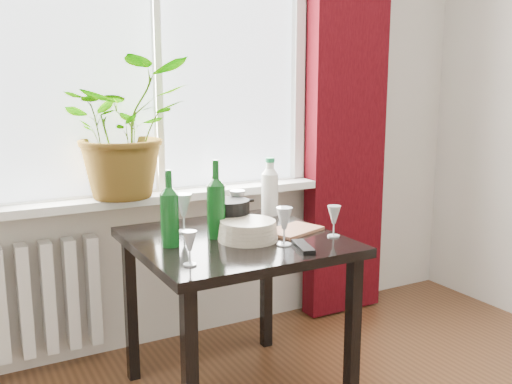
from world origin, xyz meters
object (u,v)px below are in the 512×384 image
wineglass_back_left (184,213)px  wineglass_front_left (190,248)px  wine_bottle_left (169,208)px  potted_plant (125,128)px  bottle_amber (215,202)px  wineglass_far_right (334,221)px  plate_stack (248,231)px  radiator (12,303)px  cleaning_bottle (270,186)px  wineglass_front_right (284,226)px  fondue_pot (229,216)px  table (235,258)px  wineglass_back_center (237,208)px  cutting_board (294,230)px  wine_bottle_right (216,198)px  tv_remote (303,247)px

wineglass_back_left → wineglass_front_left: 0.48m
wine_bottle_left → wineglass_back_left: (0.13, 0.18, -0.07)m
potted_plant → bottle_amber: bearing=-52.3°
wineglass_far_right → potted_plant: bearing=131.2°
bottle_amber → plate_stack: (0.03, -0.26, -0.08)m
wineglass_front_left → wine_bottle_left: bearing=84.7°
radiator → cleaning_bottle: cleaning_bottle is taller
wineglass_front_right → wineglass_front_left: 0.44m
radiator → wineglass_far_right: bearing=-34.0°
wineglass_front_right → fondue_pot: (-0.10, 0.30, -0.01)m
table → plate_stack: size_ratio=3.34×
radiator → potted_plant: (0.55, -0.06, 0.80)m
cleaning_bottle → wineglass_back_left: 0.52m
wineglass_back_center → plate_stack: bearing=-106.8°
bottle_amber → cutting_board: 0.38m
wine_bottle_right → wineglass_back_left: size_ratio=1.93×
table → wineglass_front_right: wineglass_front_right is taller
table → wineglass_back_center: wineglass_back_center is taller
cleaning_bottle → bottle_amber: bearing=-164.5°
cleaning_bottle → cutting_board: bearing=-101.8°
wineglass_front_left → plate_stack: 0.40m
radiator → cleaning_bottle: bearing=-16.0°
table → wineglass_far_right: (0.38, -0.20, 0.16)m
radiator → table: size_ratio=0.94×
wineglass_back_left → cutting_board: 0.49m
wineglass_front_right → plate_stack: 0.17m
radiator → wineglass_far_right: 1.54m
wineglass_front_left → fondue_pot: size_ratio=0.61×
radiator → fondue_pot: fondue_pot is taller
radiator → wineglass_front_right: (0.97, -0.84, 0.44)m
cleaning_bottle → wineglass_back_center: size_ratio=1.72×
wineglass_front_left → bottle_amber: bearing=56.0°
wineglass_back_center → cutting_board: bearing=-52.0°
cleaning_bottle → fondue_pot: 0.38m
potted_plant → wineglass_front_right: bearing=-61.7°
wine_bottle_left → cleaning_bottle: bearing=24.2°
wineglass_back_left → wineglass_front_left: bearing=-109.0°
wineglass_back_center → table: bearing=-120.1°
fondue_pot → wineglass_front_left: bearing=-125.7°
fondue_pot → cutting_board: 0.30m
wine_bottle_right → wineglass_front_left: bearing=-129.1°
table → bottle_amber: bottle_amber is taller
cutting_board → tv_remote: bearing=-114.1°
wineglass_back_center → wineglass_back_left: (-0.26, 0.01, 0.00)m
wineglass_far_right → tv_remote: wineglass_far_right is taller
wineglass_front_left → table: bearing=40.3°
wineglass_back_left → tv_remote: 0.58m
bottle_amber → wineglass_front_left: 0.56m
wine_bottle_right → cutting_board: size_ratio=1.36×
wine_bottle_left → cutting_board: size_ratio=1.27×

